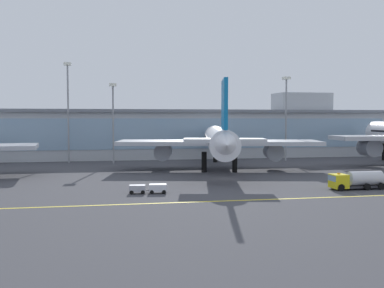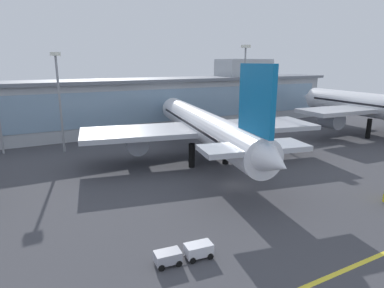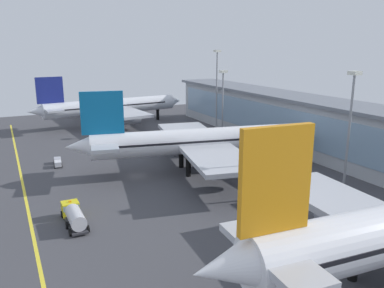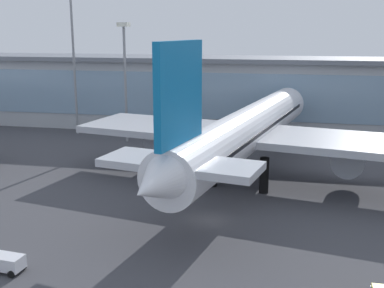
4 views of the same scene
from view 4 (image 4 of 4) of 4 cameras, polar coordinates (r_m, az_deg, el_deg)
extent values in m
plane|color=#424247|center=(50.27, 2.09, -8.91)|extent=(180.00, 180.00, 0.00)
cube|color=#ADB2B7|center=(93.82, 6.95, 5.56)|extent=(123.97, 12.00, 13.09)
cube|color=#84A3BC|center=(87.76, 6.62, 5.47)|extent=(119.01, 0.20, 8.38)
cube|color=slate|center=(93.16, 7.07, 9.80)|extent=(126.97, 14.00, 0.80)
cylinder|color=black|center=(60.14, 2.46, -2.98)|extent=(1.10, 1.10, 4.32)
cylinder|color=black|center=(58.29, 8.44, -3.64)|extent=(1.10, 1.10, 4.32)
cylinder|color=black|center=(79.45, 10.14, 0.84)|extent=(1.10, 1.10, 4.32)
cylinder|color=white|center=(61.53, 6.56, 1.73)|extent=(14.44, 47.26, 5.40)
cone|color=white|center=(85.64, 11.37, 4.81)|extent=(5.98, 5.76, 5.13)
cone|color=white|center=(38.43, -4.31, -4.68)|extent=(5.66, 6.72, 4.59)
cube|color=#84A3BC|center=(82.11, 10.90, 5.14)|extent=(4.71, 4.49, 1.62)
cube|color=black|center=(61.45, 6.57, 2.10)|extent=(13.03, 39.88, 0.43)
cube|color=#B7BAC1|center=(61.66, 6.54, 1.11)|extent=(45.31, 19.62, 0.86)
cylinder|color=#999EA8|center=(68.02, -3.08, 0.49)|extent=(4.90, 6.74, 3.78)
cylinder|color=#999EA8|center=(61.63, 17.98, -1.51)|extent=(4.90, 6.74, 3.78)
cube|color=#0F6BA8|center=(41.14, -1.46, 6.00)|extent=(2.28, 8.44, 8.64)
cube|color=#B7BAC1|center=(42.38, -1.41, -2.36)|extent=(14.80, 7.81, 0.69)
cylinder|color=black|center=(42.91, -19.16, -13.32)|extent=(0.62, 0.26, 0.60)
cylinder|color=black|center=(41.86, -20.41, -14.12)|extent=(0.62, 0.26, 0.60)
cylinder|color=black|center=(43.95, -21.12, -12.83)|extent=(0.62, 0.26, 0.60)
cube|color=silver|center=(42.66, -20.84, -12.80)|extent=(2.74, 1.76, 1.10)
cylinder|color=gray|center=(92.04, -13.63, 8.83)|extent=(0.44, 0.44, 24.85)
cylinder|color=gray|center=(83.96, -7.80, 6.81)|extent=(0.44, 0.44, 19.41)
cube|color=silver|center=(83.45, -8.02, 13.69)|extent=(1.80, 1.80, 0.70)
camera|label=1|loc=(46.42, -126.47, -17.63)|focal=42.00mm
camera|label=2|loc=(36.25, -66.92, 4.18)|focal=30.85mm
camera|label=3|loc=(71.82, 85.51, 7.52)|focal=36.58mm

